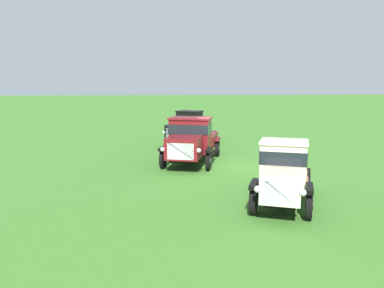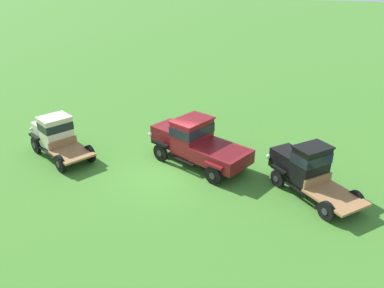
# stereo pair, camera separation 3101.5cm
# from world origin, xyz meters

# --- Properties ---
(ground_plane) EXTENTS (240.00, 240.00, 0.00)m
(ground_plane) POSITION_xyz_m (0.00, 0.00, 0.00)
(ground_plane) COLOR #3D7528
(vintage_truck_foreground_near) EXTENTS (4.74, 3.09, 2.15)m
(vintage_truck_foreground_near) POSITION_xyz_m (-6.25, -0.68, 1.13)
(vintage_truck_foreground_near) COLOR black
(vintage_truck_foreground_near) RESTS_ON ground
(vintage_truck_second_in_line) EXTENTS (5.74, 3.49, 2.31)m
(vintage_truck_second_in_line) POSITION_xyz_m (0.83, 1.57, 1.18)
(vintage_truck_second_in_line) COLOR black
(vintage_truck_second_in_line) RESTS_ON ground
(vintage_truck_midrow_center) EXTENTS (4.69, 3.98, 2.23)m
(vintage_truck_midrow_center) POSITION_xyz_m (6.25, 1.31, 1.11)
(vintage_truck_midrow_center) COLOR black
(vintage_truck_midrow_center) RESTS_ON ground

